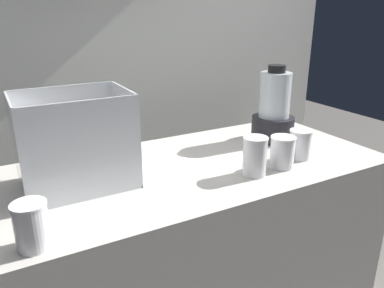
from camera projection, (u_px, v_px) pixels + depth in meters
name	position (u px, v px, depth m)	size (l,w,h in m)	color
counter	(192.00, 270.00, 1.50)	(1.40, 0.64, 0.90)	beige
back_wall_unit	(116.00, 43.00, 1.85)	(2.60, 0.24, 2.50)	silver
carrot_display_bin	(76.00, 158.00, 1.17)	(0.33, 0.24, 0.29)	white
blender_pitcher	(274.00, 111.00, 1.57)	(0.18, 0.18, 0.31)	black
juice_cup_mango_far_left	(32.00, 229.00, 0.87)	(0.08, 0.08, 0.12)	white
juice_cup_pomegranate_left	(255.00, 159.00, 1.25)	(0.08, 0.08, 0.13)	white
juice_cup_orange_middle	(282.00, 153.00, 1.32)	(0.09, 0.09, 0.11)	white
juice_cup_mango_right	(300.00, 146.00, 1.40)	(0.08, 0.08, 0.11)	white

